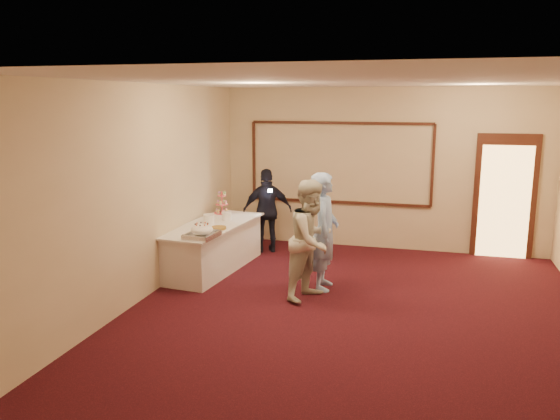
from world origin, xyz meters
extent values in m
plane|color=black|center=(0.00, 0.00, 0.00)|extent=(7.00, 7.00, 0.00)
cube|color=beige|center=(0.00, 3.50, 1.50)|extent=(6.00, 0.04, 3.00)
cube|color=beige|center=(0.00, -3.50, 1.50)|extent=(6.00, 0.04, 3.00)
cube|color=beige|center=(-3.00, 0.00, 1.50)|extent=(0.04, 7.00, 3.00)
cube|color=white|center=(0.00, 0.00, 3.00)|extent=(6.00, 7.00, 0.04)
cube|color=#371A10|center=(-0.80, 3.47, 0.85)|extent=(3.40, 0.04, 0.05)
cube|color=#371A10|center=(-0.80, 3.47, 2.35)|extent=(3.40, 0.04, 0.05)
cube|color=#371A10|center=(-2.50, 3.47, 1.60)|extent=(0.05, 0.04, 1.50)
cube|color=#371A10|center=(0.90, 3.47, 1.60)|extent=(0.05, 0.04, 1.50)
cube|color=#371A10|center=(2.15, 3.46, 1.10)|extent=(1.05, 0.06, 2.20)
cube|color=#FFBF66|center=(2.15, 3.43, 1.00)|extent=(0.85, 0.02, 2.00)
cube|color=white|center=(-2.56, 1.39, 0.37)|extent=(1.01, 2.24, 0.74)
cube|color=white|center=(-2.56, 1.39, 0.76)|extent=(1.12, 2.36, 0.03)
cube|color=#B2B3B9|center=(-2.37, 0.53, 0.79)|extent=(0.45, 0.55, 0.04)
ellipsoid|color=white|center=(-2.37, 0.53, 0.89)|extent=(0.33, 0.33, 0.15)
cube|color=silver|center=(-2.26, 0.69, 0.82)|extent=(0.15, 0.35, 0.01)
cylinder|color=#E24B5A|center=(-2.72, 2.26, 0.97)|extent=(0.02, 0.02, 0.40)
cylinder|color=#E24B5A|center=(-2.72, 2.26, 0.78)|extent=(0.30, 0.30, 0.01)
cylinder|color=#E24B5A|center=(-2.72, 2.26, 0.93)|extent=(0.23, 0.23, 0.01)
cylinder|color=#E24B5A|center=(-2.72, 2.26, 1.09)|extent=(0.16, 0.16, 0.01)
cylinder|color=white|center=(-2.62, 1.41, 0.84)|extent=(0.18, 0.18, 0.15)
cylinder|color=white|center=(-2.62, 1.41, 0.92)|extent=(0.19, 0.19, 0.01)
cylinder|color=white|center=(-2.43, 1.73, 0.84)|extent=(0.16, 0.16, 0.14)
cylinder|color=white|center=(-2.43, 1.73, 0.91)|extent=(0.17, 0.17, 0.01)
cylinder|color=white|center=(-2.30, 1.04, 0.78)|extent=(0.27, 0.27, 0.01)
cylinder|color=brown|center=(-2.30, 1.04, 0.80)|extent=(0.23, 0.23, 0.04)
imported|color=#94B9F4|center=(-0.61, 0.96, 0.87)|extent=(0.47, 0.67, 1.75)
imported|color=beige|center=(-0.71, 0.52, 0.85)|extent=(0.91, 1.01, 1.70)
imported|color=black|center=(-1.99, 2.68, 0.77)|extent=(0.98, 0.70, 1.55)
cube|color=white|center=(-1.87, 2.43, 1.19)|extent=(0.08, 0.06, 0.05)
camera|label=1|loc=(0.80, -6.73, 2.78)|focal=35.00mm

